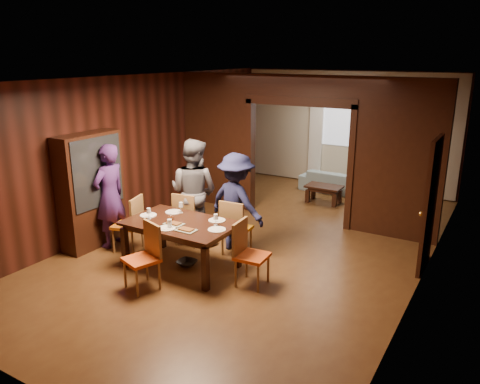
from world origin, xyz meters
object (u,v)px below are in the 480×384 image
Objects in this scene: person_navy at (236,203)px; sofa at (338,182)px; coffee_table at (324,194)px; person_purple at (110,196)px; chair_far_l at (189,218)px; person_grey at (194,192)px; hutch at (91,190)px; chair_far_r at (237,227)px; chair_right at (252,254)px; dining_table at (181,245)px; chair_left at (127,223)px; chair_near at (141,258)px.

person_navy reaches higher than sofa.
coffee_table is at bearing -83.88° from person_navy.
coffee_table is (2.33, 4.25, -0.71)m from person_purple.
person_grey is at bearing -108.88° from chair_far_l.
hutch reaches higher than person_grey.
chair_right is at bearing 128.36° from chair_far_r.
person_grey is 1.95× the size of chair_far_l.
hutch is (-2.62, -5.35, 0.74)m from sofa.
chair_far_l and chair_far_r have the same top height.
person_purple is 0.34m from hutch.
person_purple is at bearing 177.01° from dining_table.
chair_far_l is at bearing 119.90° from chair_left.
coffee_table is 0.82× the size of chair_right.
hutch is at bearing -120.97° from coffee_table.
chair_right is at bearing 147.26° from chair_far_l.
chair_left reaches higher than sofa.
chair_far_r is (-0.23, -4.40, 0.22)m from sofa.
person_purple reaches higher than chair_right.
chair_far_l is at bearing 78.08° from sofa.
person_grey reaches higher than coffee_table.
hutch reaches higher than chair_right.
chair_near is at bearing 35.67° from chair_left.
chair_far_r is (-0.77, 0.85, 0.00)m from chair_right.
person_grey is 1.11× the size of person_navy.
coffee_table is 0.82× the size of chair_far_r.
person_purple is 5.74m from sofa.
dining_table is 1.02m from chair_far_r.
chair_far_r and chair_near have the same top height.
chair_left is 1.00× the size of chair_far_l.
chair_right is 1.00× the size of chair_near.
sofa is at bearing 101.89° from chair_near.
chair_far_r is at bearing 111.47° from person_purple.
person_purple is at bearing 23.57° from hutch.
person_purple is 1.88× the size of chair_near.
coffee_table is 4.33m from chair_right.
person_grey is 1.05× the size of sofa.
person_navy is 0.95m from chair_far_l.
person_purple reaches higher than sofa.
chair_right is at bearing 98.71° from sofa.
chair_far_r is 0.48× the size of hutch.
person_grey reaches higher than sofa.
coffee_table is 0.82× the size of chair_far_l.
chair_near is at bearing 89.19° from person_navy.
chair_far_l is (-0.02, -0.12, -0.46)m from person_grey.
dining_table is at bearing 109.95° from person_grey.
hutch is at bearing 23.31° from chair_far_l.
coffee_table is at bearing 93.48° from sofa.
person_grey is 0.94× the size of hutch.
chair_near is 0.48× the size of hutch.
dining_table is at bearing -99.54° from coffee_table.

